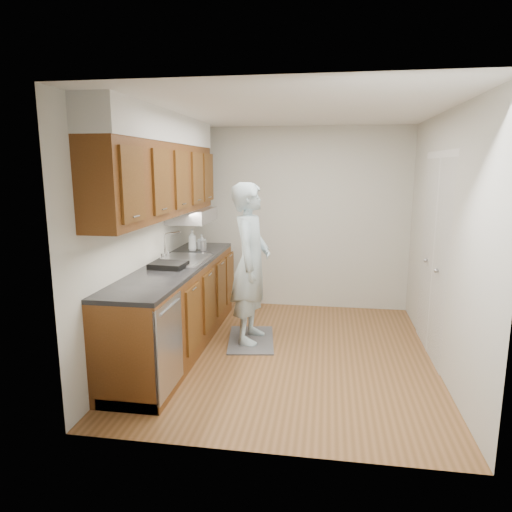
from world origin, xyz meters
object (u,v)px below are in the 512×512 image
Objects in this scene: soap_bottle_b at (202,242)px; steel_can at (203,246)px; dish_rack at (168,265)px; soap_bottle_a at (192,240)px; person at (251,253)px.

soap_bottle_b is 0.12m from steel_can.
soap_bottle_a is at bearing 96.60° from dish_rack.
person is 0.95m from soap_bottle_b.
person reaches higher than soap_bottle_a.
steel_can is at bearing 57.48° from person.
dish_rack is (0.04, -0.99, -0.10)m from soap_bottle_a.
person is at bearing 36.76° from dish_rack.
soap_bottle_b is at bearing 53.83° from person.
soap_bottle_a is 0.15m from steel_can.
dish_rack is at bearing -95.39° from steel_can.
person reaches higher than soap_bottle_b.
soap_bottle_b reaches higher than dish_rack.
person is 0.85m from steel_can.
soap_bottle_a is 2.22× the size of steel_can.
steel_can reaches higher than dish_rack.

